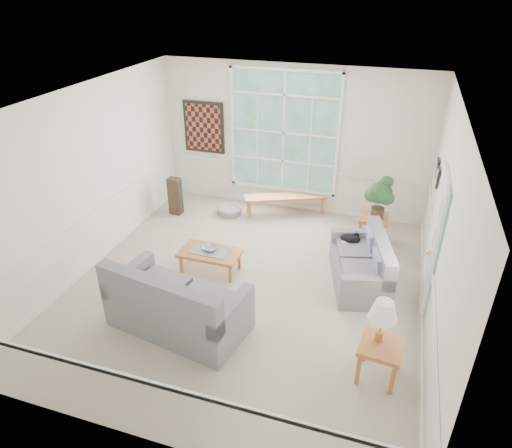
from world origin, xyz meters
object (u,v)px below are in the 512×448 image
(loveseat_right, at_px, (360,261))
(loveseat_front, at_px, (178,296))
(coffee_table, at_px, (210,261))
(side_table, at_px, (379,361))
(end_table, at_px, (372,229))

(loveseat_right, height_order, loveseat_front, loveseat_front)
(loveseat_right, relative_size, coffee_table, 1.52)
(loveseat_front, relative_size, side_table, 3.66)
(loveseat_right, height_order, coffee_table, loveseat_right)
(loveseat_front, relative_size, end_table, 3.59)
(coffee_table, bearing_deg, end_table, 36.73)
(end_table, bearing_deg, loveseat_front, -126.28)
(loveseat_right, height_order, end_table, loveseat_right)
(loveseat_front, height_order, coffee_table, loveseat_front)
(end_table, distance_m, side_table, 3.38)
(coffee_table, bearing_deg, side_table, -27.07)
(coffee_table, relative_size, side_table, 1.95)
(side_table, bearing_deg, loveseat_right, 103.57)
(coffee_table, xyz_separation_m, end_table, (2.51, 1.84, 0.08))
(end_table, bearing_deg, loveseat_right, -93.17)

